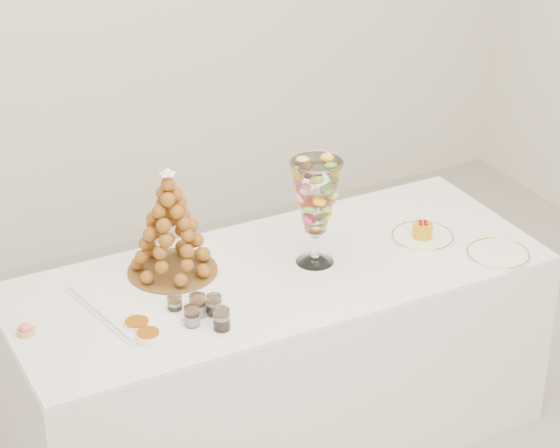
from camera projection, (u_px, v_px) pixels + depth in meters
buffet_table at (277, 357)px, 3.98m from camera, size 1.91×0.77×0.73m
lace_tray at (170, 287)px, 3.70m from camera, size 0.62×0.51×0.02m
macaron_vase at (316, 198)px, 3.75m from camera, size 0.18×0.18×0.39m
cake_plate at (422, 237)px, 4.02m from camera, size 0.24×0.24×0.01m
spare_plate at (498, 254)px, 3.91m from camera, size 0.23×0.23×0.01m
pink_tart at (26, 330)px, 3.46m from camera, size 0.06×0.06×0.04m
verrine_a at (175, 305)px, 3.55m from camera, size 0.06×0.06×0.07m
verrine_b at (198, 305)px, 3.54m from camera, size 0.06×0.06×0.07m
verrine_c at (214, 305)px, 3.55m from camera, size 0.06×0.06×0.07m
verrine_d at (192, 316)px, 3.49m from camera, size 0.05×0.05×0.07m
verrine_e at (222, 319)px, 3.47m from camera, size 0.06×0.06×0.07m
ramekin_back at (137, 325)px, 3.48m from camera, size 0.09×0.09×0.03m
ramekin_front at (148, 336)px, 3.43m from camera, size 0.08×0.08×0.03m
croquembouche at (170, 223)px, 3.68m from camera, size 0.31×0.31×0.39m
mousse_cake at (422, 230)px, 4.00m from camera, size 0.07×0.07×0.07m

